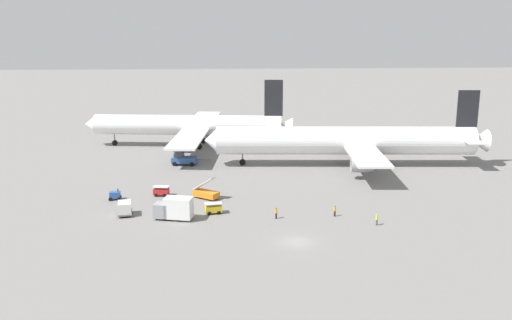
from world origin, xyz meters
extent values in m
plane|color=slate|center=(0.00, 0.00, 0.00)|extent=(600.00, 600.00, 0.00)
cylinder|color=white|center=(-18.37, 63.85, 5.25)|extent=(45.62, 9.62, 4.82)
cone|color=white|center=(-42.12, 66.39, 5.25)|extent=(3.26, 4.71, 4.43)
cone|color=white|center=(5.17, 61.33, 5.25)|extent=(3.99, 4.22, 3.86)
cube|color=white|center=(-16.12, 63.61, 4.53)|extent=(11.58, 49.40, 0.44)
cube|color=white|center=(2.69, 61.60, 5.73)|extent=(4.56, 13.27, 0.28)
cube|color=black|center=(2.39, 61.63, 11.96)|extent=(4.41, 0.83, 8.61)
cylinder|color=#999EA3|center=(-15.65, 77.36, 2.73)|extent=(4.45, 3.03, 2.60)
cylinder|color=#999EA3|center=(-18.57, 50.07, 2.73)|extent=(4.45, 3.03, 2.60)
cylinder|color=slate|center=(-15.49, 60.12, 1.87)|extent=(0.28, 0.28, 2.43)
cylinder|color=black|center=(-15.49, 60.12, 0.65)|extent=(1.35, 0.69, 1.30)
cylinder|color=slate|center=(-14.76, 66.88, 1.87)|extent=(0.28, 0.28, 2.43)
cylinder|color=black|center=(-14.76, 66.88, 0.65)|extent=(1.35, 0.69, 1.30)
cylinder|color=slate|center=(-36.41, 65.78, 1.87)|extent=(0.28, 0.28, 2.43)
cylinder|color=black|center=(-36.41, 65.78, 0.65)|extent=(1.35, 0.69, 1.30)
cylinder|color=white|center=(15.76, 42.48, 5.36)|extent=(54.24, 9.42, 5.88)
cone|color=white|center=(-12.37, 44.33, 5.36)|extent=(3.15, 5.58, 5.41)
cone|color=white|center=(43.68, 40.63, 5.36)|extent=(3.90, 4.93, 4.70)
cube|color=white|center=(18.45, 42.30, 4.48)|extent=(8.97, 39.57, 0.44)
cube|color=white|center=(41.19, 40.80, 5.95)|extent=(4.05, 13.18, 0.28)
cube|color=black|center=(40.89, 40.82, 12.13)|extent=(4.41, 0.65, 7.66)
cylinder|color=#999EA3|center=(18.17, 53.33, 2.68)|extent=(4.36, 2.87, 2.60)
cylinder|color=#999EA3|center=(16.73, 31.40, 2.68)|extent=(4.36, 2.87, 2.60)
cylinder|color=slate|center=(19.22, 38.84, 1.68)|extent=(0.28, 0.28, 2.07)
cylinder|color=black|center=(19.22, 38.84, 0.65)|extent=(1.33, 0.63, 1.30)
cylinder|color=slate|center=(19.67, 45.63, 1.68)|extent=(0.28, 0.28, 2.07)
cylinder|color=black|center=(19.67, 45.63, 0.65)|extent=(1.33, 0.63, 1.30)
cylinder|color=slate|center=(-5.79, 43.90, 1.68)|extent=(0.28, 0.28, 2.07)
cylinder|color=black|center=(-5.79, 43.90, 0.65)|extent=(1.33, 0.63, 1.30)
cube|color=#2D4C8C|center=(-18.12, 45.09, 1.06)|extent=(5.51, 3.46, 1.22)
cube|color=#333D47|center=(-19.24, 45.26, 2.12)|extent=(2.16, 2.43, 0.90)
cylinder|color=#4C4C51|center=(-13.98, 44.47, 1.18)|extent=(3.19, 0.67, 0.20)
sphere|color=orange|center=(-19.24, 45.26, 2.75)|extent=(0.24, 0.24, 0.24)
cylinder|color=black|center=(-20.16, 44.02, 0.45)|extent=(0.93, 0.43, 0.90)
cylinder|color=black|center=(-19.75, 46.71, 0.45)|extent=(0.93, 0.43, 0.90)
cylinder|color=black|center=(-16.48, 43.46, 0.45)|extent=(0.93, 0.43, 0.90)
cylinder|color=black|center=(-16.07, 46.16, 0.45)|extent=(0.93, 0.43, 0.90)
cube|color=#2D5199|center=(-28.51, 21.08, 0.85)|extent=(1.91, 1.37, 1.10)
cylinder|color=black|center=(-27.97, 21.14, 1.65)|extent=(0.16, 0.16, 0.50)
cylinder|color=black|center=(-29.18, 20.31, 0.30)|extent=(0.62, 0.26, 0.60)
cylinder|color=black|center=(-29.32, 21.70, 0.30)|extent=(0.62, 0.26, 0.60)
cylinder|color=black|center=(-27.69, 20.46, 0.30)|extent=(0.62, 0.26, 0.60)
cylinder|color=black|center=(-27.83, 21.85, 0.30)|extent=(0.62, 0.26, 0.60)
cube|color=gray|center=(-19.47, 10.85, 1.40)|extent=(2.70, 2.84, 2.20)
cube|color=silver|center=(-16.90, 10.23, 1.90)|extent=(4.64, 3.31, 3.20)
cylinder|color=black|center=(-18.50, 9.89, 0.30)|extent=(0.63, 0.33, 0.60)
cylinder|color=black|center=(-18.17, 11.26, 0.30)|extent=(0.63, 0.33, 0.60)
cylinder|color=black|center=(-17.04, 9.55, 0.30)|extent=(0.63, 0.33, 0.60)
cylinder|color=black|center=(-16.71, 10.91, 0.30)|extent=(0.63, 0.33, 0.60)
cube|color=gold|center=(-11.61, 12.77, 0.80)|extent=(2.82, 1.92, 1.00)
cube|color=#B2B2B7|center=(-11.61, 12.77, 1.65)|extent=(2.96, 2.01, 0.12)
cylinder|color=black|center=(-10.99, 13.58, 0.30)|extent=(0.63, 0.30, 0.60)
cylinder|color=black|center=(-10.75, 12.20, 0.30)|extent=(0.63, 0.30, 0.60)
cylinder|color=black|center=(-12.47, 13.33, 0.30)|extent=(0.63, 0.30, 0.60)
cylinder|color=black|center=(-12.23, 11.95, 0.30)|extent=(0.63, 0.30, 0.60)
cube|color=slate|center=(-25.52, 12.80, 0.43)|extent=(2.66, 3.50, 0.25)
cube|color=silver|center=(-25.52, 12.80, 1.35)|extent=(2.40, 3.07, 1.60)
cylinder|color=black|center=(-26.33, 13.43, 0.30)|extent=(0.29, 0.62, 0.60)
cylinder|color=black|center=(-24.94, 13.64, 0.30)|extent=(0.29, 0.62, 0.60)
cylinder|color=black|center=(-26.10, 11.95, 0.30)|extent=(0.29, 0.62, 0.60)
cylinder|color=black|center=(-24.72, 12.16, 0.30)|extent=(0.29, 0.62, 0.60)
cube|color=orange|center=(-12.94, 20.81, 0.80)|extent=(4.79, 4.32, 1.00)
cube|color=silver|center=(-13.18, 20.99, 2.70)|extent=(4.17, 3.65, 2.71)
cylinder|color=black|center=(-11.92, 20.91, 0.30)|extent=(0.60, 0.52, 0.60)
cylinder|color=black|center=(-12.77, 19.80, 0.30)|extent=(0.60, 0.52, 0.60)
cylinder|color=black|center=(-13.12, 21.82, 0.30)|extent=(0.60, 0.52, 0.60)
cylinder|color=black|center=(-13.96, 20.71, 0.30)|extent=(0.60, 0.52, 0.60)
cube|color=red|center=(-20.83, 22.87, 0.80)|extent=(2.78, 1.84, 1.00)
cube|color=#B2B2B7|center=(-20.83, 22.87, 1.65)|extent=(2.92, 1.93, 0.12)
cylinder|color=black|center=(-21.66, 22.27, 0.30)|extent=(0.62, 0.28, 0.60)
cylinder|color=black|center=(-21.48, 23.66, 0.30)|extent=(0.62, 0.28, 0.60)
cylinder|color=black|center=(-20.18, 22.07, 0.30)|extent=(0.62, 0.28, 0.60)
cylinder|color=black|center=(-19.99, 23.46, 0.30)|extent=(0.62, 0.28, 0.60)
cylinder|color=black|center=(7.36, 10.24, 0.43)|extent=(0.28, 0.28, 0.86)
cylinder|color=orange|center=(7.36, 10.24, 1.17)|extent=(0.36, 0.36, 0.61)
sphere|color=brown|center=(7.36, 10.24, 1.59)|extent=(0.23, 0.23, 0.23)
cylinder|color=#4C4C51|center=(12.85, 5.87, 0.44)|extent=(0.28, 0.28, 0.88)
cylinder|color=#D1E02D|center=(12.85, 5.87, 1.19)|extent=(0.36, 0.36, 0.62)
sphere|color=tan|center=(12.85, 5.87, 1.62)|extent=(0.24, 0.24, 0.24)
cylinder|color=#F24C19|center=(12.92, 6.16, 1.32)|extent=(0.05, 0.05, 0.40)
cylinder|color=black|center=(-1.89, 9.76, 0.45)|extent=(0.28, 0.28, 0.89)
cylinder|color=orange|center=(-1.89, 9.76, 1.21)|extent=(0.36, 0.36, 0.63)
sphere|color=brown|center=(-1.89, 9.76, 1.64)|extent=(0.24, 0.24, 0.24)
camera|label=1|loc=(-10.15, -73.71, 29.63)|focal=40.12mm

